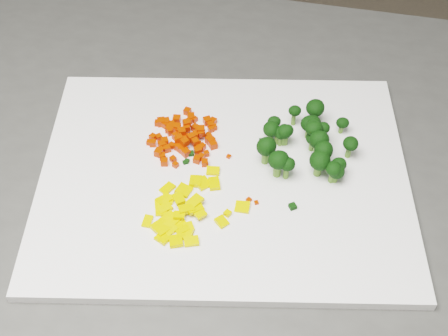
# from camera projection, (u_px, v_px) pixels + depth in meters

# --- Properties ---
(counter_block) EXTENTS (1.13, 0.87, 0.90)m
(counter_block) POSITION_uv_depth(u_px,v_px,m) (230.00, 323.00, 1.14)
(counter_block) COLOR #464644
(counter_block) RESTS_ON ground
(cutting_board) EXTENTS (0.46, 0.37, 0.01)m
(cutting_board) POSITION_uv_depth(u_px,v_px,m) (224.00, 176.00, 0.77)
(cutting_board) COLOR white
(cutting_board) RESTS_ON counter_block
(carrot_pile) EXTENTS (0.10, 0.10, 0.03)m
(carrot_pile) POSITION_uv_depth(u_px,v_px,m) (186.00, 133.00, 0.79)
(carrot_pile) COLOR red
(carrot_pile) RESTS_ON cutting_board
(pepper_pile) EXTENTS (0.12, 0.12, 0.02)m
(pepper_pile) POSITION_uv_depth(u_px,v_px,m) (193.00, 201.00, 0.73)
(pepper_pile) COLOR yellow
(pepper_pile) RESTS_ON cutting_board
(broccoli_pile) EXTENTS (0.12, 0.12, 0.06)m
(broccoli_pile) POSITION_uv_depth(u_px,v_px,m) (310.00, 138.00, 0.76)
(broccoli_pile) COLOR black
(broccoli_pile) RESTS_ON cutting_board
(carrot_cube_0) EXTENTS (0.01, 0.01, 0.01)m
(carrot_cube_0) POSITION_uv_depth(u_px,v_px,m) (185.00, 142.00, 0.78)
(carrot_cube_0) COLOR red
(carrot_cube_0) RESTS_ON carrot_pile
(carrot_cube_1) EXTENTS (0.01, 0.01, 0.01)m
(carrot_cube_1) POSITION_uv_depth(u_px,v_px,m) (153.00, 143.00, 0.79)
(carrot_cube_1) COLOR red
(carrot_cube_1) RESTS_ON carrot_pile
(carrot_cube_2) EXTENTS (0.01, 0.01, 0.01)m
(carrot_cube_2) POSITION_uv_depth(u_px,v_px,m) (185.00, 139.00, 0.80)
(carrot_cube_2) COLOR red
(carrot_cube_2) RESTS_ON carrot_pile
(carrot_cube_3) EXTENTS (0.01, 0.01, 0.01)m
(carrot_cube_3) POSITION_uv_depth(u_px,v_px,m) (190.00, 119.00, 0.82)
(carrot_cube_3) COLOR red
(carrot_cube_3) RESTS_ON carrot_pile
(carrot_cube_4) EXTENTS (0.01, 0.01, 0.01)m
(carrot_cube_4) POSITION_uv_depth(u_px,v_px,m) (179.00, 147.00, 0.79)
(carrot_cube_4) COLOR red
(carrot_cube_4) RESTS_ON carrot_pile
(carrot_cube_5) EXTENTS (0.01, 0.01, 0.01)m
(carrot_cube_5) POSITION_uv_depth(u_px,v_px,m) (172.00, 145.00, 0.79)
(carrot_cube_5) COLOR red
(carrot_cube_5) RESTS_ON carrot_pile
(carrot_cube_6) EXTENTS (0.01, 0.01, 0.01)m
(carrot_cube_6) POSITION_uv_depth(u_px,v_px,m) (201.00, 130.00, 0.79)
(carrot_cube_6) COLOR red
(carrot_cube_6) RESTS_ON carrot_pile
(carrot_cube_7) EXTENTS (0.01, 0.01, 0.01)m
(carrot_cube_7) POSITION_uv_depth(u_px,v_px,m) (198.00, 144.00, 0.79)
(carrot_cube_7) COLOR red
(carrot_cube_7) RESTS_ON carrot_pile
(carrot_cube_8) EXTENTS (0.01, 0.01, 0.01)m
(carrot_cube_8) POSITION_uv_depth(u_px,v_px,m) (205.00, 163.00, 0.77)
(carrot_cube_8) COLOR red
(carrot_cube_8) RESTS_ON carrot_pile
(carrot_cube_9) EXTENTS (0.01, 0.01, 0.01)m
(carrot_cube_9) POSITION_uv_depth(u_px,v_px,m) (207.00, 121.00, 0.82)
(carrot_cube_9) COLOR red
(carrot_cube_9) RESTS_ON carrot_pile
(carrot_cube_10) EXTENTS (0.01, 0.01, 0.01)m
(carrot_cube_10) POSITION_uv_depth(u_px,v_px,m) (162.00, 156.00, 0.78)
(carrot_cube_10) COLOR red
(carrot_cube_10) RESTS_ON carrot_pile
(carrot_cube_11) EXTENTS (0.01, 0.01, 0.01)m
(carrot_cube_11) POSITION_uv_depth(u_px,v_px,m) (158.00, 123.00, 0.82)
(carrot_cube_11) COLOR red
(carrot_cube_11) RESTS_ON carrot_pile
(carrot_cube_12) EXTENTS (0.01, 0.01, 0.01)m
(carrot_cube_12) POSITION_uv_depth(u_px,v_px,m) (210.00, 140.00, 0.79)
(carrot_cube_12) COLOR red
(carrot_cube_12) RESTS_ON carrot_pile
(carrot_cube_13) EXTENTS (0.01, 0.01, 0.01)m
(carrot_cube_13) POSITION_uv_depth(u_px,v_px,m) (182.00, 137.00, 0.80)
(carrot_cube_13) COLOR red
(carrot_cube_13) RESTS_ON carrot_pile
(carrot_cube_14) EXTENTS (0.01, 0.01, 0.01)m
(carrot_cube_14) POSITION_uv_depth(u_px,v_px,m) (176.00, 165.00, 0.77)
(carrot_cube_14) COLOR red
(carrot_cube_14) RESTS_ON carrot_pile
(carrot_cube_15) EXTENTS (0.01, 0.01, 0.01)m
(carrot_cube_15) POSITION_uv_depth(u_px,v_px,m) (211.00, 129.00, 0.81)
(carrot_cube_15) COLOR red
(carrot_cube_15) RESTS_ON carrot_pile
(carrot_cube_16) EXTENTS (0.01, 0.01, 0.01)m
(carrot_cube_16) POSITION_uv_depth(u_px,v_px,m) (167.00, 149.00, 0.79)
(carrot_cube_16) COLOR red
(carrot_cube_16) RESTS_ON carrot_pile
(carrot_cube_17) EXTENTS (0.01, 0.01, 0.01)m
(carrot_cube_17) POSITION_uv_depth(u_px,v_px,m) (186.00, 139.00, 0.80)
(carrot_cube_17) COLOR red
(carrot_cube_17) RESTS_ON carrot_pile
(carrot_cube_18) EXTENTS (0.01, 0.01, 0.01)m
(carrot_cube_18) POSITION_uv_depth(u_px,v_px,m) (171.00, 125.00, 0.81)
(carrot_cube_18) COLOR red
(carrot_cube_18) RESTS_ON carrot_pile
(carrot_cube_19) EXTENTS (0.01, 0.01, 0.01)m
(carrot_cube_19) POSITION_uv_depth(u_px,v_px,m) (172.00, 130.00, 0.81)
(carrot_cube_19) COLOR red
(carrot_cube_19) RESTS_ON carrot_pile
(carrot_cube_20) EXTENTS (0.01, 0.01, 0.01)m
(carrot_cube_20) POSITION_uv_depth(u_px,v_px,m) (149.00, 142.00, 0.79)
(carrot_cube_20) COLOR red
(carrot_cube_20) RESTS_ON carrot_pile
(carrot_cube_21) EXTENTS (0.01, 0.01, 0.01)m
(carrot_cube_21) POSITION_uv_depth(u_px,v_px,m) (186.00, 126.00, 0.81)
(carrot_cube_21) COLOR red
(carrot_cube_21) RESTS_ON carrot_pile
(carrot_cube_22) EXTENTS (0.01, 0.01, 0.01)m
(carrot_cube_22) POSITION_uv_depth(u_px,v_px,m) (201.00, 132.00, 0.80)
(carrot_cube_22) COLOR red
(carrot_cube_22) RESTS_ON carrot_pile
(carrot_cube_23) EXTENTS (0.01, 0.01, 0.01)m
(carrot_cube_23) POSITION_uv_depth(u_px,v_px,m) (161.00, 122.00, 0.82)
(carrot_cube_23) COLOR red
(carrot_cube_23) RESTS_ON carrot_pile
(carrot_cube_24) EXTENTS (0.01, 0.01, 0.01)m
(carrot_cube_24) POSITION_uv_depth(u_px,v_px,m) (165.00, 141.00, 0.79)
(carrot_cube_24) COLOR red
(carrot_cube_24) RESTS_ON carrot_pile
(carrot_cube_25) EXTENTS (0.01, 0.01, 0.01)m
(carrot_cube_25) POSITION_uv_depth(u_px,v_px,m) (183.00, 150.00, 0.78)
(carrot_cube_25) COLOR red
(carrot_cube_25) RESTS_ON carrot_pile
(carrot_cube_26) EXTENTS (0.01, 0.01, 0.01)m
(carrot_cube_26) POSITION_uv_depth(u_px,v_px,m) (201.00, 157.00, 0.78)
(carrot_cube_26) COLOR red
(carrot_cube_26) RESTS_ON carrot_pile
(carrot_cube_27) EXTENTS (0.01, 0.01, 0.01)m
(carrot_cube_27) POSITION_uv_depth(u_px,v_px,m) (177.00, 137.00, 0.80)
(carrot_cube_27) COLOR red
(carrot_cube_27) RESTS_ON carrot_pile
(carrot_cube_28) EXTENTS (0.01, 0.01, 0.01)m
(carrot_cube_28) POSITION_uv_depth(u_px,v_px,m) (199.00, 131.00, 0.81)
(carrot_cube_28) COLOR red
(carrot_cube_28) RESTS_ON carrot_pile
(carrot_cube_29) EXTENTS (0.01, 0.01, 0.01)m
(carrot_cube_29) POSITION_uv_depth(u_px,v_px,m) (191.00, 118.00, 0.82)
(carrot_cube_29) COLOR red
(carrot_cube_29) RESTS_ON carrot_pile
(carrot_cube_30) EXTENTS (0.01, 0.01, 0.01)m
(carrot_cube_30) POSITION_uv_depth(u_px,v_px,m) (194.00, 119.00, 0.82)
(carrot_cube_30) COLOR red
(carrot_cube_30) RESTS_ON carrot_pile
(carrot_cube_31) EXTENTS (0.01, 0.01, 0.01)m
(carrot_cube_31) POSITION_uv_depth(u_px,v_px,m) (200.00, 148.00, 0.79)
(carrot_cube_31) COLOR red
(carrot_cube_31) RESTS_ON carrot_pile
(carrot_cube_32) EXTENTS (0.01, 0.01, 0.01)m
(carrot_cube_32) POSITION_uv_depth(u_px,v_px,m) (213.00, 145.00, 0.79)
(carrot_cube_32) COLOR red
(carrot_cube_32) RESTS_ON carrot_pile
(carrot_cube_33) EXTENTS (0.01, 0.01, 0.01)m
(carrot_cube_33) POSITION_uv_depth(u_px,v_px,m) (210.00, 125.00, 0.81)
(carrot_cube_33) COLOR red
(carrot_cube_33) RESTS_ON carrot_pile
(carrot_cube_34) EXTENTS (0.01, 0.01, 0.01)m
(carrot_cube_34) POSITION_uv_depth(u_px,v_px,m) (166.00, 122.00, 0.82)
(carrot_cube_34) COLOR red
(carrot_cube_34) RESTS_ON carrot_pile
(carrot_cube_35) EXTENTS (0.01, 0.01, 0.01)m
(carrot_cube_35) POSITION_uv_depth(u_px,v_px,m) (177.00, 140.00, 0.78)
(carrot_cube_35) COLOR red
(carrot_cube_35) RESTS_ON carrot_pile
(carrot_cube_36) EXTENTS (0.01, 0.01, 0.01)m
(carrot_cube_36) POSITION_uv_depth(u_px,v_px,m) (186.00, 153.00, 0.78)
(carrot_cube_36) COLOR red
(carrot_cube_36) RESTS_ON carrot_pile
(carrot_cube_37) EXTENTS (0.01, 0.01, 0.01)m
(carrot_cube_37) POSITION_uv_depth(u_px,v_px,m) (195.00, 128.00, 0.81)
(carrot_cube_37) COLOR red
(carrot_cube_37) RESTS_ON carrot_pile
(carrot_cube_38) EXTENTS (0.01, 0.01, 0.01)m
(carrot_cube_38) POSITION_uv_depth(u_px,v_px,m) (182.00, 140.00, 0.78)
(carrot_cube_38) COLOR red
(carrot_cube_38) RESTS_ON carrot_pile
(carrot_cube_39) EXTENTS (0.01, 0.01, 0.01)m
(carrot_cube_39) POSITION_uv_depth(u_px,v_px,m) (165.00, 124.00, 0.81)
(carrot_cube_39) COLOR red
(carrot_cube_39) RESTS_ON carrot_pile
(carrot_cube_40) EXTENTS (0.01, 0.01, 0.01)m
(carrot_cube_40) POSITION_uv_depth(u_px,v_px,m) (198.00, 151.00, 0.78)
(carrot_cube_40) COLOR red
(carrot_cube_40) RESTS_ON carrot_pile
(carrot_cube_41) EXTENTS (0.01, 0.01, 0.01)m
(carrot_cube_41) POSITION_uv_depth(u_px,v_px,m) (208.00, 136.00, 0.80)
(carrot_cube_41) COLOR red
(carrot_cube_41) RESTS_ON carrot_pile
(carrot_cube_42) EXTENTS (0.01, 0.01, 0.01)m
(carrot_cube_42) POSITION_uv_depth(u_px,v_px,m) (162.00, 145.00, 0.79)
(carrot_cube_42) COLOR red
(carrot_cube_42) RESTS_ON carrot_pile
(carrot_cube_43) EXTENTS (0.01, 0.01, 0.01)m
(carrot_cube_43) POSITION_uv_depth(u_px,v_px,m) (161.00, 150.00, 0.78)
(carrot_cube_43) COLOR red
(carrot_cube_43) RESTS_ON carrot_pile
(carrot_cube_44) EXTENTS (0.01, 0.01, 0.01)m
(carrot_cube_44) POSITION_uv_depth(u_px,v_px,m) (167.00, 125.00, 0.81)
(carrot_cube_44) COLOR red
(carrot_cube_44) RESTS_ON carrot_pile
(carrot_cube_45) EXTENTS (0.01, 0.01, 0.01)m
(carrot_cube_45) POSITION_uv_depth(u_px,v_px,m) (153.00, 137.00, 0.80)
(carrot_cube_45) COLOR red
(carrot_cube_45) RESTS_ON carrot_pile
(carrot_cube_46) EXTENTS (0.01, 0.01, 0.01)m
(carrot_cube_46) POSITION_uv_depth(u_px,v_px,m) (213.00, 121.00, 0.82)
(carrot_cube_46) COLOR red
(carrot_cube_46) RESTS_ON carrot_pile
(carrot_cube_47) EXTENTS (0.01, 0.01, 0.01)m
(carrot_cube_47) POSITION_uv_depth(u_px,v_px,m) (187.00, 111.00, 0.83)
(carrot_cube_47) COLOR red
(carrot_cube_47) RESTS_ON carrot_pile
(carrot_cube_48) EXTENTS (0.01, 0.01, 0.01)m
(carrot_cube_48) POSITION_uv_depth(u_px,v_px,m) (191.00, 137.00, 0.79)
(carrot_cube_48) COLOR red
(carrot_cube_48) RESTS_ON carrot_pile
(carrot_cube_49) EXTENTS (0.01, 0.01, 0.01)m
(carrot_cube_49) POSITION_uv_depth(u_px,v_px,m) (170.00, 129.00, 0.81)
(carrot_cube_49) COLOR red
(carrot_cube_49) RESTS_ON carrot_pile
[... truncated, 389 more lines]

